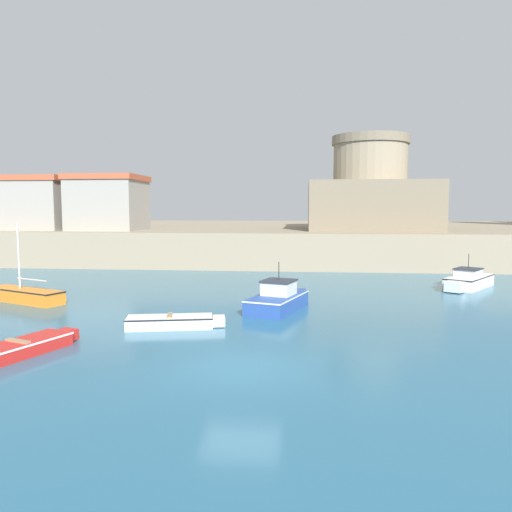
{
  "coord_description": "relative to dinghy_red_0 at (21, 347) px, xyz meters",
  "views": [
    {
      "loc": [
        2.0,
        -15.24,
        5.06
      ],
      "look_at": [
        -1.15,
        16.31,
        2.0
      ],
      "focal_mm": 35.0,
      "sensor_mm": 36.0,
      "label": 1
    }
  ],
  "objects": [
    {
      "name": "dinghy_white_1",
      "position": [
        4.16,
        4.38,
        0.0
      ],
      "size": [
        4.25,
        1.92,
        0.57
      ],
      "color": "white",
      "rests_on": "ground"
    },
    {
      "name": "dinghy_red_0",
      "position": [
        0.0,
        0.0,
        0.0
      ],
      "size": [
        2.47,
        4.41,
        0.56
      ],
      "color": "red",
      "rests_on": "ground"
    },
    {
      "name": "harbor_shed_mid_row",
      "position": [
        -16.25,
        28.39,
        5.26
      ],
      "size": [
        8.58,
        5.49,
        4.94
      ],
      "color": "gray",
      "rests_on": "quay_seawall"
    },
    {
      "name": "quay_seawall",
      "position": [
        7.75,
        43.52,
        1.25
      ],
      "size": [
        120.0,
        40.0,
        3.04
      ],
      "primitive_type": "cube",
      "color": "gray",
      "rests_on": "ground"
    },
    {
      "name": "harbor_shed_near_wharf",
      "position": [
        -8.25,
        28.3,
        5.29
      ],
      "size": [
        6.3,
        6.06,
        4.99
      ],
      "color": "gray",
      "rests_on": "quay_seawall"
    },
    {
      "name": "sailboat_orange_4",
      "position": [
        -5.4,
        9.27,
        0.14
      ],
      "size": [
        5.5,
        3.15,
        4.28
      ],
      "color": "orange",
      "rests_on": "ground"
    },
    {
      "name": "fortress",
      "position": [
        15.75,
        32.62,
        5.89
      ],
      "size": [
        11.51,
        11.51,
        8.74
      ],
      "color": "#796C57",
      "rests_on": "quay_seawall"
    },
    {
      "name": "motorboat_white_2",
      "position": [
        20.03,
        16.58,
        0.21
      ],
      "size": [
        4.14,
        5.02,
        2.17
      ],
      "color": "white",
      "rests_on": "ground"
    },
    {
      "name": "ground_plane",
      "position": [
        7.75,
        -0.68,
        -0.27
      ],
      "size": [
        200.0,
        200.0,
        0.0
      ],
      "primitive_type": "plane",
      "color": "#28607F"
    },
    {
      "name": "motorboat_blue_3",
      "position": [
        8.44,
        8.65,
        0.27
      ],
      "size": [
        3.11,
        5.21,
        2.39
      ],
      "color": "#284C9E",
      "rests_on": "ground"
    }
  ]
}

